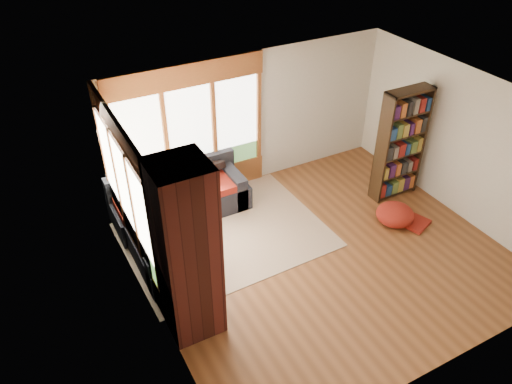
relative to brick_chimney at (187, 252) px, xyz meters
name	(u,v)px	position (x,y,z in m)	size (l,w,h in m)	color
floor	(322,253)	(2.40, 0.35, -1.30)	(5.50, 5.50, 0.00)	brown
ceiling	(337,107)	(2.40, 0.35, 1.30)	(5.50, 5.50, 0.00)	white
wall_back	(251,120)	(2.40, 2.85, 0.00)	(5.50, 0.04, 2.60)	silver
wall_front	(458,298)	(2.40, -2.15, 0.00)	(5.50, 0.04, 2.60)	silver
wall_left	(151,245)	(-0.35, 0.35, 0.00)	(0.04, 5.00, 2.60)	silver
wall_right	(462,144)	(5.15, 0.35, 0.00)	(0.04, 5.00, 2.60)	silver
windows_back	(191,133)	(1.20, 2.82, 0.05)	(2.82, 0.10, 1.90)	#995427
windows_left	(126,193)	(-0.32, 1.55, 0.05)	(0.10, 2.62, 1.90)	#995427
roller_blind	(108,144)	(-0.29, 2.38, 0.45)	(0.03, 0.72, 0.90)	#80965B
brick_chimney	(187,252)	(0.00, 0.00, 0.00)	(0.70, 0.70, 2.60)	#471914
sectional_sofa	(171,217)	(0.45, 2.05, -1.00)	(2.20, 2.20, 0.80)	black
area_rug	(225,234)	(1.20, 1.52, -1.29)	(3.30, 2.52, 0.01)	beige
bookshelf	(401,145)	(4.54, 1.14, -0.24)	(0.91, 0.30, 2.12)	#301E10
pouf	(395,214)	(3.96, 0.42, -1.11)	(0.66, 0.66, 0.36)	maroon
dog_tan	(187,180)	(0.87, 2.30, -0.53)	(0.91, 0.94, 0.46)	olive
dog_brindle	(158,221)	(0.07, 1.47, -0.56)	(0.60, 0.82, 0.41)	black
throw_pillows	(168,190)	(0.48, 2.20, -0.55)	(1.98, 1.68, 0.45)	black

